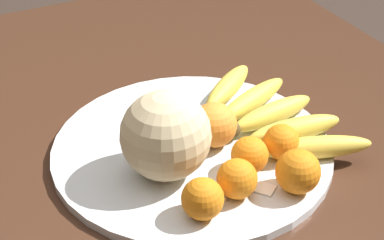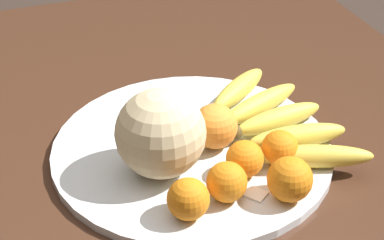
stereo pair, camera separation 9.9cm
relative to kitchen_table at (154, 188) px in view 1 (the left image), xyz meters
The scene contains 11 objects.
kitchen_table is the anchor object (origin of this frame).
fruit_bowl 0.12m from the kitchen_table, 137.42° to the right, with size 0.45×0.45×0.01m.
melon 0.20m from the kitchen_table, 169.79° to the left, with size 0.13×0.13×0.13m.
banana_bunch 0.23m from the kitchen_table, 105.44° to the right, with size 0.33×0.20×0.04m.
orange_front_left 0.17m from the kitchen_table, 126.47° to the right, with size 0.07×0.07×0.07m.
orange_front_right 0.23m from the kitchen_table, 164.82° to the right, with size 0.06×0.06×0.06m.
orange_mid_center 0.22m from the kitchen_table, 146.31° to the right, with size 0.06×0.06×0.06m.
orange_back_left 0.25m from the kitchen_table, 131.28° to the right, with size 0.06×0.06×0.06m.
orange_back_right 0.24m from the kitchen_table, behind, with size 0.06×0.06×0.06m.
orange_top_small 0.29m from the kitchen_table, 147.94° to the right, with size 0.07×0.07×0.07m.
produce_tag 0.22m from the kitchen_table, 155.83° to the right, with size 0.08×0.07×0.00m.
Camera 1 is at (-0.79, 0.32, 1.35)m, focal length 60.00 mm.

